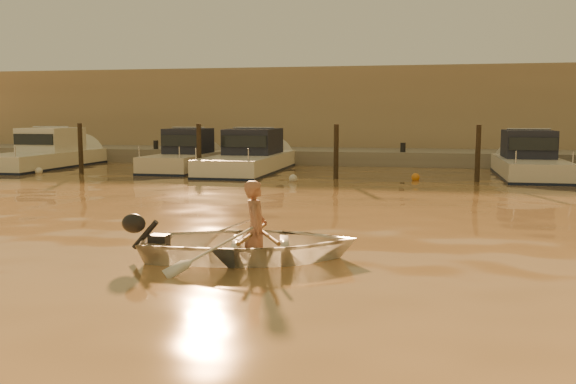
% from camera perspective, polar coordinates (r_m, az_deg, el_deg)
% --- Properties ---
extents(ground_plane, '(160.00, 160.00, 0.00)m').
position_cam_1_polar(ground_plane, '(10.27, -5.28, -6.42)').
color(ground_plane, brown).
rests_on(ground_plane, ground).
extents(dinghy, '(4.04, 3.29, 0.73)m').
position_cam_1_polar(dinghy, '(10.58, -3.43, -4.63)').
color(dinghy, silver).
rests_on(dinghy, ground_plane).
extents(person, '(0.51, 0.65, 1.60)m').
position_cam_1_polar(person, '(10.53, -2.89, -3.30)').
color(person, '#A16950').
rests_on(person, dinghy).
extents(outboard_motor, '(0.97, 0.60, 0.70)m').
position_cam_1_polar(outboard_motor, '(10.73, -11.48, -4.41)').
color(outboard_motor, black).
rests_on(outboard_motor, dinghy).
extents(oar_port, '(0.96, 1.92, 0.13)m').
position_cam_1_polar(oar_port, '(10.54, -2.07, -3.71)').
color(oar_port, brown).
rests_on(oar_port, dinghy).
extents(oar_starboard, '(0.19, 2.10, 0.13)m').
position_cam_1_polar(oar_starboard, '(10.54, -3.16, -3.71)').
color(oar_starboard, brown).
rests_on(oar_starboard, dinghy).
extents(moored_boat_0, '(2.48, 7.81, 1.75)m').
position_cam_1_polar(moored_boat_0, '(30.52, -20.96, 3.21)').
color(moored_boat_0, white).
rests_on(moored_boat_0, ground_plane).
extents(moored_boat_1, '(2.06, 6.20, 1.75)m').
position_cam_1_polar(moored_boat_1, '(27.46, -9.22, 3.22)').
color(moored_boat_1, beige).
rests_on(moored_boat_1, ground_plane).
extents(moored_boat_2, '(2.47, 8.20, 1.75)m').
position_cam_1_polar(moored_boat_2, '(26.57, -3.52, 3.17)').
color(moored_boat_2, white).
rests_on(moored_boat_2, ground_plane).
extents(moored_boat_4, '(2.24, 6.91, 1.75)m').
position_cam_1_polar(moored_boat_4, '(25.88, 20.71, 2.64)').
color(moored_boat_4, silver).
rests_on(moored_boat_4, ground_plane).
extents(piling_0, '(0.18, 0.18, 2.20)m').
position_cam_1_polar(piling_0, '(27.00, -17.95, 3.49)').
color(piling_0, '#2D2319').
rests_on(piling_0, ground_plane).
extents(piling_1, '(0.18, 0.18, 2.20)m').
position_cam_1_polar(piling_1, '(24.87, -7.91, 3.50)').
color(piling_1, '#2D2319').
rests_on(piling_1, ground_plane).
extents(piling_2, '(0.18, 0.18, 2.20)m').
position_cam_1_polar(piling_2, '(23.59, 4.30, 3.36)').
color(piling_2, '#2D2319').
rests_on(piling_2, ground_plane).
extents(piling_3, '(0.18, 0.18, 2.20)m').
position_cam_1_polar(piling_3, '(23.44, 16.51, 3.07)').
color(piling_3, '#2D2319').
rests_on(piling_3, ground_plane).
extents(fender_a, '(0.30, 0.30, 0.30)m').
position_cam_1_polar(fender_a, '(27.51, -21.28, 1.74)').
color(fender_a, white).
rests_on(fender_a, ground_plane).
extents(fender_b, '(0.30, 0.30, 0.30)m').
position_cam_1_polar(fender_b, '(25.69, -11.50, 1.74)').
color(fender_b, orange).
rests_on(fender_b, ground_plane).
extents(fender_c, '(0.30, 0.30, 0.30)m').
position_cam_1_polar(fender_c, '(22.64, 0.45, 1.20)').
color(fender_c, silver).
rests_on(fender_c, ground_plane).
extents(fender_d, '(0.30, 0.30, 0.30)m').
position_cam_1_polar(fender_d, '(23.55, 11.27, 1.29)').
color(fender_d, orange).
rests_on(fender_d, ground_plane).
extents(fender_e, '(0.30, 0.30, 0.30)m').
position_cam_1_polar(fender_e, '(23.72, 23.73, 0.87)').
color(fender_e, silver).
rests_on(fender_e, ground_plane).
extents(quay, '(52.00, 4.00, 1.00)m').
position_cam_1_polar(quay, '(31.25, 6.58, 2.83)').
color(quay, gray).
rests_on(quay, ground_plane).
extents(waterfront_building, '(46.00, 7.00, 4.80)m').
position_cam_1_polar(waterfront_building, '(36.65, 7.48, 6.94)').
color(waterfront_building, '#9E8466').
rests_on(waterfront_building, quay).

